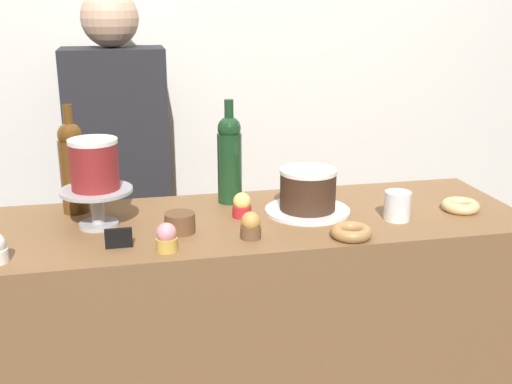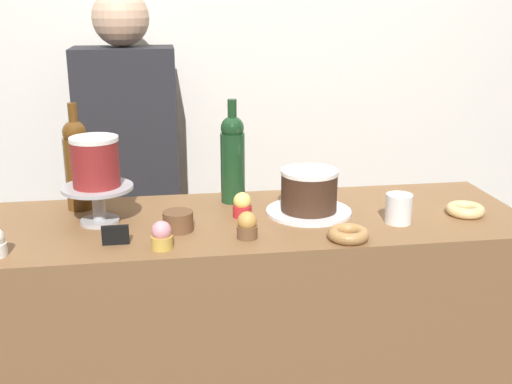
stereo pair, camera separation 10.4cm
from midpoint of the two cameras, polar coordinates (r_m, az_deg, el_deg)
The scene contains 17 objects.
back_wall at distance 2.56m, azimuth -5.23°, elevation 11.32°, with size 6.00×0.05×2.60m.
display_counter at distance 2.03m, azimuth -1.52°, elevation -15.10°, with size 1.59×0.53×0.95m.
cake_stand_pedestal at distance 1.80m, azimuth -15.98°, elevation -0.81°, with size 0.20×0.20×0.11m.
white_layer_cake at distance 1.77m, azimuth -16.26°, elevation 2.46°, with size 0.13×0.13×0.14m.
silver_serving_platter at distance 1.88m, azimuth 3.15°, elevation -1.71°, with size 0.26×0.26×0.01m.
chocolate_round_cake at distance 1.85m, azimuth 3.19°, elevation 0.25°, with size 0.17×0.17×0.12m.
wine_bottle_green at distance 1.93m, azimuth -3.98°, elevation 3.16°, with size 0.08×0.08×0.33m.
wine_bottle_amber at distance 1.93m, azimuth -17.97°, elevation 2.31°, with size 0.08×0.08×0.33m.
cupcake_caramel at distance 1.66m, azimuth -2.28°, elevation -3.14°, with size 0.06×0.06×0.07m.
cupcake_strawberry at distance 1.60m, azimuth -10.06°, elevation -4.17°, with size 0.06×0.06×0.07m.
cupcake_lemon at distance 1.82m, azimuth -2.94°, elevation -1.27°, with size 0.06×0.06×0.07m.
donut_glazed at distance 1.96m, azimuth 16.82°, elevation -1.23°, with size 0.11×0.11×0.03m.
donut_maple at distance 1.68m, azimuth 6.98°, elevation -3.68°, with size 0.11×0.11×0.03m.
cookie_stack at distance 1.72m, azimuth -8.71°, elevation -2.82°, with size 0.08×0.08×0.06m.
price_sign_chalkboard at distance 1.65m, azimuth -14.26°, elevation -4.14°, with size 0.07×0.01×0.05m.
coffee_cup_ceramic at distance 1.83m, azimuth 11.26°, elevation -1.26°, with size 0.08×0.08×0.09m.
barista_figure at distance 2.40m, azimuth -13.42°, elevation -0.74°, with size 0.36×0.22×1.60m.
Camera 1 is at (-0.36, -1.68, 1.56)m, focal length 43.61 mm.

